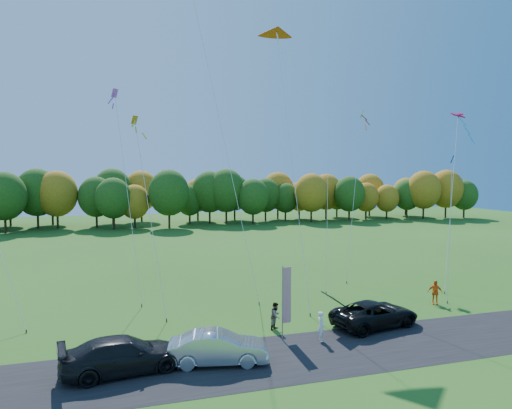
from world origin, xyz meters
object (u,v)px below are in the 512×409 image
object	(u,v)px
black_suv	(375,314)
silver_sedan	(218,348)
person_east	(435,292)
feather_flag	(286,294)

from	to	relation	value
black_suv	silver_sedan	bearing A→B (deg)	93.08
black_suv	silver_sedan	world-z (taller)	silver_sedan
black_suv	person_east	world-z (taller)	person_east
person_east	feather_flag	distance (m)	12.99
silver_sedan	feather_flag	bearing A→B (deg)	-52.46
black_suv	person_east	distance (m)	7.13
person_east	silver_sedan	bearing A→B (deg)	-134.49
silver_sedan	person_east	xyz separation A→B (m)	(16.70, 5.43, 0.06)
person_east	feather_flag	size ratio (longest dim) A/B	0.41
feather_flag	person_east	bearing A→B (deg)	15.02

